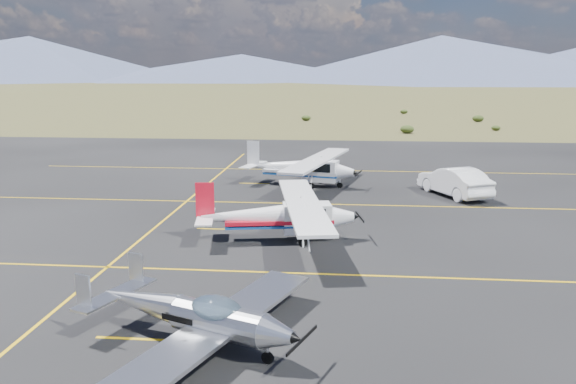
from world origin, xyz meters
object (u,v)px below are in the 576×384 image
(aircraft_low_wing, at_px, (197,315))
(sedan, at_px, (454,181))
(aircraft_cessna, at_px, (279,214))
(aircraft_plain, at_px, (301,167))

(aircraft_low_wing, xyz_separation_m, sedan, (10.34, 19.61, -0.01))
(aircraft_cessna, distance_m, aircraft_plain, 12.09)
(aircraft_low_wing, distance_m, aircraft_plain, 21.87)
(aircraft_low_wing, height_order, aircraft_plain, aircraft_plain)
(aircraft_plain, distance_m, sedan, 9.41)
(aircraft_plain, bearing_deg, sedan, 0.26)
(aircraft_cessna, xyz_separation_m, aircraft_plain, (0.11, 12.09, 0.07))
(aircraft_low_wing, bearing_deg, aircraft_cessna, 105.03)
(aircraft_low_wing, height_order, aircraft_cessna, aircraft_cessna)
(aircraft_cessna, xyz_separation_m, sedan, (9.24, 9.86, -0.28))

